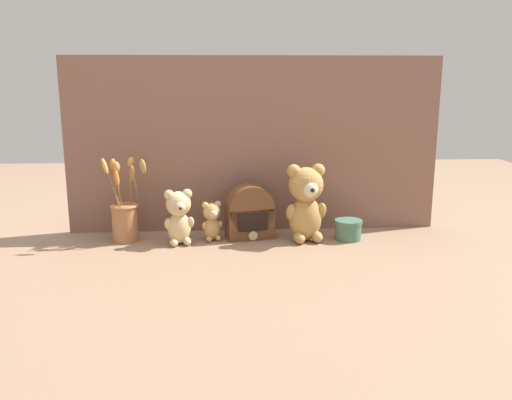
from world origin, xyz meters
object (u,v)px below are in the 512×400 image
object	(u,v)px
vintage_radio	(250,214)
decorative_tin_tall	(348,230)
teddy_bear_large	(306,201)
teddy_bear_medium	(179,216)
flower_vase	(125,215)
teddy_bear_small	(212,220)

from	to	relation	value
vintage_radio	decorative_tin_tall	bearing A→B (deg)	-8.06
teddy_bear_large	teddy_bear_medium	distance (m)	0.49
teddy_bear_medium	decorative_tin_tall	bearing A→B (deg)	1.05
flower_vase	decorative_tin_tall	world-z (taller)	flower_vase
flower_vase	teddy_bear_large	bearing A→B (deg)	-2.97
teddy_bear_large	vintage_radio	world-z (taller)	teddy_bear_large
flower_vase	vintage_radio	world-z (taller)	flower_vase
teddy_bear_small	decorative_tin_tall	bearing A→B (deg)	-3.28
teddy_bear_small	flower_vase	distance (m)	0.34
teddy_bear_large	teddy_bear_medium	bearing A→B (deg)	-178.12
teddy_bear_medium	teddy_bear_large	bearing A→B (deg)	1.88
flower_vase	teddy_bear_small	bearing A→B (deg)	-1.67
teddy_bear_large	teddy_bear_medium	size ratio (longest dim) A/B	1.42
teddy_bear_large	vintage_radio	size ratio (longest dim) A/B	1.41
teddy_bear_medium	teddy_bear_small	xyz separation A→B (m)	(0.12, 0.04, -0.03)
teddy_bear_medium	decorative_tin_tall	world-z (taller)	teddy_bear_medium
vintage_radio	decorative_tin_tall	size ratio (longest dim) A/B	1.99
teddy_bear_medium	decorative_tin_tall	size ratio (longest dim) A/B	1.98
teddy_bear_small	vintage_radio	size ratio (longest dim) A/B	0.73
flower_vase	vintage_radio	distance (m)	0.48
teddy_bear_medium	flower_vase	bearing A→B (deg)	166.21
flower_vase	teddy_bear_medium	bearing A→B (deg)	-13.79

